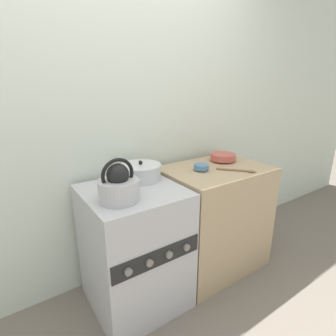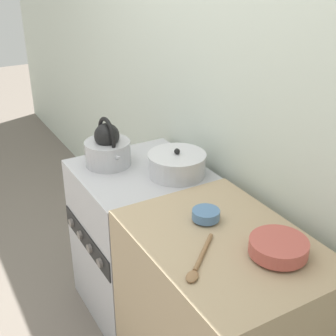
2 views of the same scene
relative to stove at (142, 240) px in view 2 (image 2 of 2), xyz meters
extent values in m
plane|color=#70665B|center=(0.00, -0.30, -0.42)|extent=(12.00, 12.00, 0.00)
cube|color=silver|center=(0.00, 0.37, 0.83)|extent=(7.00, 0.06, 2.50)
cube|color=#B2B2B7|center=(0.00, 0.00, 0.00)|extent=(0.60, 0.60, 0.84)
cube|color=black|center=(0.00, -0.30, 0.10)|extent=(0.58, 0.01, 0.11)
cylinder|color=slate|center=(-0.20, -0.31, 0.10)|extent=(0.04, 0.02, 0.04)
cylinder|color=slate|center=(-0.07, -0.31, 0.10)|extent=(0.04, 0.02, 0.04)
cylinder|color=slate|center=(0.07, -0.31, 0.10)|extent=(0.04, 0.02, 0.04)
cylinder|color=slate|center=(0.20, -0.31, 0.10)|extent=(0.04, 0.02, 0.04)
cube|color=tan|center=(0.71, -0.01, 0.01)|extent=(0.80, 0.59, 0.86)
cylinder|color=#B2B2B7|center=(-0.14, -0.11, 0.48)|extent=(0.23, 0.23, 0.12)
sphere|color=black|center=(-0.14, -0.11, 0.57)|extent=(0.13, 0.13, 0.13)
torus|color=black|center=(-0.14, -0.11, 0.57)|extent=(0.19, 0.02, 0.19)
cone|color=#B2B2B7|center=(-0.03, -0.11, 0.50)|extent=(0.11, 0.05, 0.09)
cylinder|color=silver|center=(0.14, 0.13, 0.47)|extent=(0.27, 0.27, 0.09)
cylinder|color=silver|center=(0.14, 0.13, 0.52)|extent=(0.28, 0.28, 0.01)
sphere|color=black|center=(0.14, 0.13, 0.54)|extent=(0.03, 0.03, 0.03)
cylinder|color=#B75147|center=(0.89, 0.10, 0.44)|extent=(0.09, 0.09, 0.01)
cylinder|color=#B75147|center=(0.89, 0.10, 0.48)|extent=(0.21, 0.21, 0.05)
cylinder|color=#4C729E|center=(0.57, 0.01, 0.44)|extent=(0.05, 0.05, 0.01)
cylinder|color=#4C729E|center=(0.57, 0.01, 0.47)|extent=(0.11, 0.11, 0.04)
cylinder|color=olive|center=(0.75, -0.12, 0.45)|extent=(0.16, 0.18, 0.02)
ellipsoid|color=olive|center=(0.84, -0.23, 0.45)|extent=(0.07, 0.07, 0.02)
camera|label=1|loc=(-0.67, -1.38, 1.04)|focal=28.00mm
camera|label=2|loc=(1.86, -0.91, 1.44)|focal=50.00mm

